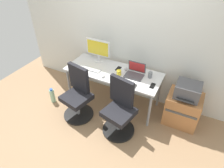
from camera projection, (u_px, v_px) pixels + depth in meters
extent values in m
plane|color=#9E7A56|center=(113.00, 101.00, 3.88)|extent=(5.28, 5.28, 0.00)
cube|color=silver|center=(124.00, 32.00, 3.40)|extent=(4.40, 0.04, 2.60)
cube|color=silver|center=(113.00, 72.00, 3.46)|extent=(1.71, 0.69, 0.03)
cylinder|color=gray|center=(69.00, 85.00, 3.75)|extent=(0.04, 0.04, 0.69)
cylinder|color=gray|center=(149.00, 111.00, 3.17)|extent=(0.04, 0.04, 0.69)
cylinder|color=gray|center=(86.00, 70.00, 4.17)|extent=(0.04, 0.04, 0.69)
cylinder|color=gray|center=(159.00, 91.00, 3.59)|extent=(0.04, 0.04, 0.69)
cylinder|color=black|center=(79.00, 114.00, 3.57)|extent=(0.54, 0.54, 0.03)
cylinder|color=gray|center=(78.00, 107.00, 3.46)|extent=(0.05, 0.05, 0.34)
cube|color=black|center=(76.00, 98.00, 3.34)|extent=(0.52, 0.52, 0.09)
cube|color=black|center=(79.00, 78.00, 3.31)|extent=(0.43, 0.16, 0.48)
cylinder|color=black|center=(118.00, 129.00, 3.28)|extent=(0.54, 0.54, 0.03)
cylinder|color=gray|center=(119.00, 122.00, 3.17)|extent=(0.05, 0.05, 0.34)
cube|color=black|center=(119.00, 113.00, 3.05)|extent=(0.53, 0.53, 0.09)
cube|color=black|center=(122.00, 91.00, 3.02)|extent=(0.43, 0.16, 0.48)
cube|color=#B77542|center=(182.00, 109.00, 3.30)|extent=(0.55, 0.46, 0.57)
cube|color=#4C4C4C|center=(181.00, 114.00, 3.08)|extent=(0.49, 0.01, 0.04)
cube|color=#515156|center=(188.00, 90.00, 3.06)|extent=(0.38, 0.34, 0.24)
cube|color=#262626|center=(185.00, 101.00, 2.95)|extent=(0.27, 0.06, 0.01)
cylinder|color=#A5D8B2|center=(52.00, 96.00, 3.80)|extent=(0.09, 0.09, 0.28)
cylinder|color=#2D59B2|center=(51.00, 90.00, 3.71)|extent=(0.06, 0.06, 0.03)
cylinder|color=silver|center=(99.00, 61.00, 3.74)|extent=(0.18, 0.18, 0.01)
cylinder|color=silver|center=(99.00, 58.00, 3.70)|extent=(0.04, 0.04, 0.11)
cube|color=silver|center=(98.00, 48.00, 3.58)|extent=(0.48, 0.03, 0.31)
cube|color=yellow|center=(98.00, 48.00, 3.57)|extent=(0.43, 0.00, 0.26)
cube|color=#4C4C51|center=(134.00, 76.00, 3.31)|extent=(0.31, 0.22, 0.02)
cube|color=#4C4C51|center=(137.00, 67.00, 3.34)|extent=(0.31, 0.05, 0.21)
cube|color=red|center=(137.00, 67.00, 3.33)|extent=(0.28, 0.04, 0.18)
cube|color=#B7B7B7|center=(92.00, 69.00, 3.48)|extent=(0.34, 0.12, 0.02)
cube|color=#2D2D2D|center=(126.00, 84.00, 3.13)|extent=(0.34, 0.12, 0.02)
ellipsoid|color=#B7B7B7|center=(103.00, 76.00, 3.29)|extent=(0.06, 0.10, 0.03)
ellipsoid|color=#B7B7B7|center=(126.00, 69.00, 3.48)|extent=(0.06, 0.10, 0.03)
cylinder|color=yellow|center=(119.00, 73.00, 3.33)|extent=(0.08, 0.08, 0.09)
cylinder|color=slate|center=(150.00, 75.00, 3.26)|extent=(0.07, 0.07, 0.10)
cube|color=black|center=(118.00, 69.00, 3.51)|extent=(0.07, 0.14, 0.01)
cube|color=black|center=(153.00, 86.00, 3.10)|extent=(0.07, 0.14, 0.01)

